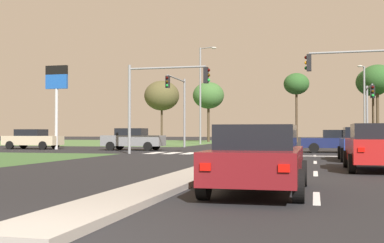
% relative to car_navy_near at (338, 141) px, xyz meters
% --- Properties ---
extents(ground_plane, '(200.00, 200.00, 0.00)m').
position_rel_car_navy_near_xyz_m(ground_plane, '(-4.95, 1.89, -0.76)').
color(ground_plane, black).
extents(grass_verge_far_left, '(35.00, 35.00, 0.01)m').
position_rel_car_navy_near_xyz_m(grass_verge_far_left, '(-30.45, 26.39, -0.75)').
color(grass_verge_far_left, '#476B38').
rests_on(grass_verge_far_left, ground).
extents(median_island_near, '(1.20, 22.00, 0.14)m').
position_rel_car_navy_near_xyz_m(median_island_near, '(-4.95, -17.11, -0.69)').
color(median_island_near, gray).
rests_on(median_island_near, ground).
extents(median_island_far, '(1.20, 36.00, 0.14)m').
position_rel_car_navy_near_xyz_m(median_island_far, '(-4.95, 26.89, -0.69)').
color(median_island_far, gray).
rests_on(median_island_far, ground).
extents(lane_dash_near, '(0.14, 2.00, 0.01)m').
position_rel_car_navy_near_xyz_m(lane_dash_near, '(-1.45, -22.86, -0.75)').
color(lane_dash_near, silver).
rests_on(lane_dash_near, ground).
extents(lane_dash_second, '(0.14, 2.00, 0.01)m').
position_rel_car_navy_near_xyz_m(lane_dash_second, '(-1.45, -16.86, -0.75)').
color(lane_dash_second, silver).
rests_on(lane_dash_second, ground).
extents(lane_dash_third, '(0.14, 2.00, 0.01)m').
position_rel_car_navy_near_xyz_m(lane_dash_third, '(-1.45, -10.86, -0.75)').
color(lane_dash_third, silver).
rests_on(lane_dash_third, ground).
extents(lane_dash_fourth, '(0.14, 2.00, 0.01)m').
position_rel_car_navy_near_xyz_m(lane_dash_fourth, '(-1.45, -4.86, -0.75)').
color(lane_dash_fourth, silver).
rests_on(lane_dash_fourth, ground).
extents(stop_bar_near, '(6.40, 0.50, 0.01)m').
position_rel_car_navy_near_xyz_m(stop_bar_near, '(-1.15, -5.11, -0.75)').
color(stop_bar_near, silver).
rests_on(stop_bar_near, ground).
extents(crosswalk_bar_near, '(0.70, 2.80, 0.01)m').
position_rel_car_navy_near_xyz_m(crosswalk_bar_near, '(-11.35, -3.31, -0.75)').
color(crosswalk_bar_near, silver).
rests_on(crosswalk_bar_near, ground).
extents(crosswalk_bar_second, '(0.70, 2.80, 0.01)m').
position_rel_car_navy_near_xyz_m(crosswalk_bar_second, '(-10.20, -3.31, -0.75)').
color(crosswalk_bar_second, silver).
rests_on(crosswalk_bar_second, ground).
extents(crosswalk_bar_third, '(0.70, 2.80, 0.01)m').
position_rel_car_navy_near_xyz_m(crosswalk_bar_third, '(-9.05, -3.31, -0.75)').
color(crosswalk_bar_third, silver).
rests_on(crosswalk_bar_third, ground).
extents(crosswalk_bar_fourth, '(0.70, 2.80, 0.01)m').
position_rel_car_navy_near_xyz_m(crosswalk_bar_fourth, '(-7.90, -3.31, -0.75)').
color(crosswalk_bar_fourth, silver).
rests_on(crosswalk_bar_fourth, ground).
extents(crosswalk_bar_fifth, '(0.70, 2.80, 0.01)m').
position_rel_car_navy_near_xyz_m(crosswalk_bar_fifth, '(-6.75, -3.31, -0.75)').
color(crosswalk_bar_fifth, silver).
rests_on(crosswalk_bar_fifth, ground).
extents(car_navy_near, '(4.61, 1.98, 1.47)m').
position_rel_car_navy_near_xyz_m(car_navy_near, '(0.00, 0.00, 0.00)').
color(car_navy_near, '#161E47').
rests_on(car_navy_near, ground).
extents(car_red_second, '(2.07, 4.26, 1.62)m').
position_rel_car_navy_near_xyz_m(car_red_second, '(0.61, -15.16, 0.07)').
color(car_red_second, '#A31919').
rests_on(car_red_second, ground).
extents(car_beige_third, '(4.51, 2.05, 1.55)m').
position_rel_car_navy_near_xyz_m(car_beige_third, '(-23.01, 1.26, 0.04)').
color(car_beige_third, '#BCAD8E').
rests_on(car_beige_third, ground).
extents(car_blue_fourth, '(2.06, 4.17, 1.56)m').
position_rel_car_navy_near_xyz_m(car_blue_fourth, '(0.67, -9.17, 0.04)').
color(car_blue_fourth, navy).
rests_on(car_blue_fourth, ground).
extents(car_grey_fifth, '(4.53, 1.96, 1.61)m').
position_rel_car_navy_near_xyz_m(car_grey_fifth, '(-14.41, 0.76, 0.06)').
color(car_grey_fifth, slate).
rests_on(car_grey_fifth, ground).
extents(car_maroon_sixth, '(2.05, 4.57, 1.48)m').
position_rel_car_navy_near_xyz_m(car_maroon_sixth, '(-2.69, -22.20, 0.00)').
color(car_maroon_sixth, maroon).
rests_on(car_maroon_sixth, ground).
extents(traffic_signal_far_right, '(0.32, 4.25, 5.06)m').
position_rel_car_navy_near_xyz_m(traffic_signal_far_right, '(2.65, 6.90, 2.73)').
color(traffic_signal_far_right, gray).
rests_on(traffic_signal_far_right, ground).
extents(traffic_signal_far_left, '(0.32, 5.44, 6.03)m').
position_rel_car_navy_near_xyz_m(traffic_signal_far_left, '(-12.55, 6.57, 3.42)').
color(traffic_signal_far_left, gray).
rests_on(traffic_signal_far_left, ground).
extents(traffic_signal_near_left, '(5.19, 0.32, 5.49)m').
position_rel_car_navy_near_xyz_m(traffic_signal_near_left, '(-10.64, -4.71, 3.06)').
color(traffic_signal_near_left, gray).
rests_on(traffic_signal_near_left, ground).
extents(traffic_signal_near_right, '(4.75, 0.32, 6.03)m').
position_rel_car_navy_near_xyz_m(traffic_signal_near_right, '(1.00, -4.71, 3.38)').
color(traffic_signal_near_right, gray).
rests_on(traffic_signal_near_right, ground).
extents(street_lamp_third, '(2.07, 0.93, 10.72)m').
position_rel_car_navy_near_xyz_m(street_lamp_third, '(-13.59, 19.67, 5.14)').
color(street_lamp_third, gray).
rests_on(street_lamp_third, ground).
extents(street_lamp_fourth, '(0.95, 1.99, 8.50)m').
position_rel_car_navy_near_xyz_m(street_lamp_fourth, '(3.77, 22.77, 4.01)').
color(street_lamp_fourth, gray).
rests_on(street_lamp_fourth, ground).
extents(pedestrian_at_median, '(0.34, 0.34, 1.68)m').
position_rel_car_navy_near_xyz_m(pedestrian_at_median, '(-4.85, 11.42, 0.40)').
color(pedestrian_at_median, '#232833').
rests_on(pedestrian_at_median, median_island_far).
extents(fuel_price_totem, '(1.80, 0.24, 6.48)m').
position_rel_car_navy_near_xyz_m(fuel_price_totem, '(-20.81, 1.05, 3.99)').
color(fuel_price_totem, silver).
rests_on(fuel_price_totem, ground).
extents(treeline_near, '(5.15, 5.15, 8.89)m').
position_rel_car_navy_near_xyz_m(treeline_near, '(-23.25, 35.62, 5.93)').
color(treeline_near, '#423323').
rests_on(treeline_near, ground).
extents(treeline_second, '(4.27, 4.27, 8.16)m').
position_rel_car_navy_near_xyz_m(treeline_second, '(-15.48, 32.17, 5.56)').
color(treeline_second, '#423323').
rests_on(treeline_second, ground).
extents(treeline_third, '(3.39, 3.39, 9.26)m').
position_rel_car_navy_near_xyz_m(treeline_third, '(-3.76, 33.86, 6.97)').
color(treeline_third, '#423323').
rests_on(treeline_third, ground).
extents(treeline_fourth, '(4.36, 4.36, 9.95)m').
position_rel_car_navy_near_xyz_m(treeline_fourth, '(6.37, 33.05, 7.27)').
color(treeline_fourth, '#423323').
rests_on(treeline_fourth, ground).
extents(treeline_fifth, '(4.33, 4.33, 9.70)m').
position_rel_car_navy_near_xyz_m(treeline_fifth, '(5.98, 34.28, 7.06)').
color(treeline_fifth, '#423323').
rests_on(treeline_fifth, ground).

